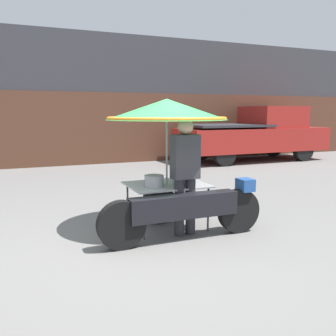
{
  "coord_description": "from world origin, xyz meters",
  "views": [
    {
      "loc": [
        -1.67,
        -4.56,
        1.76
      ],
      "look_at": [
        0.48,
        0.49,
        0.93
      ],
      "focal_mm": 40.0,
      "sensor_mm": 36.0,
      "label": 1
    }
  ],
  "objects": [
    {
      "name": "ground_plane",
      "position": [
        0.0,
        0.0,
        0.0
      ],
      "size": [
        36.0,
        36.0,
        0.0
      ],
      "primitive_type": "plane",
      "color": "slate"
    },
    {
      "name": "shopfront_building",
      "position": [
        0.0,
        8.96,
        2.16
      ],
      "size": [
        28.0,
        2.06,
        4.34
      ],
      "color": "#38383D",
      "rests_on": "ground"
    },
    {
      "name": "vendor_motorcycle_cart",
      "position": [
        0.48,
        0.44,
        1.46
      ],
      "size": [
        2.41,
        1.79,
        1.94
      ],
      "color": "black",
      "rests_on": "ground"
    },
    {
      "name": "vendor_person",
      "position": [
        0.59,
        0.13,
        0.94
      ],
      "size": [
        0.38,
        0.22,
        1.67
      ],
      "color": "#2D2D33",
      "rests_on": "ground"
    },
    {
      "name": "pickup_truck",
      "position": [
        6.53,
        6.66,
        0.95
      ],
      "size": [
        5.47,
        1.95,
        1.95
      ],
      "color": "black",
      "rests_on": "ground"
    }
  ]
}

